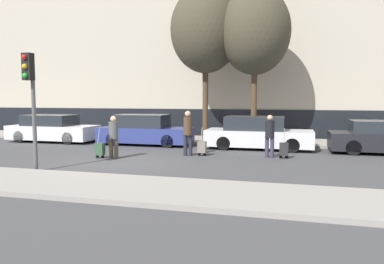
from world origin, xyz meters
The scene contains 16 objects.
ground_plane centered at (0.00, 0.00, 0.00)m, with size 80.00×80.00×0.00m, color #424244.
sidewalk_near centered at (0.00, -3.75, 0.06)m, with size 28.00×2.50×0.12m.
sidewalk_far centered at (0.00, 7.00, 0.06)m, with size 28.00×3.00×0.12m.
building_facade centered at (0.00, 10.51, 6.29)m, with size 28.00×2.68×12.62m.
parked_car_0 centered at (-6.05, 4.63, 0.65)m, with size 4.51×1.79×1.38m.
parked_car_1 centered at (-1.00, 4.70, 0.68)m, with size 4.43×1.70×1.46m.
parked_car_2 centered at (4.39, 4.64, 0.67)m, with size 4.63×1.77×1.44m.
pedestrian_left centered at (-0.53, 0.57, 0.89)m, with size 0.35×0.34×1.58m.
trolley_left centered at (-1.08, 0.52, 0.34)m, with size 0.34×0.29×1.11m.
pedestrian_center centered at (1.95, 1.96, 1.00)m, with size 0.35×0.34×1.75m.
trolley_center centered at (2.48, 2.08, 0.34)m, with size 0.34×0.29×1.11m.
pedestrian_right centered at (5.05, 2.35, 0.91)m, with size 0.34×0.34×1.62m.
trolley_right centered at (5.58, 2.22, 0.35)m, with size 0.34×0.29×1.13m.
traffic_light centered at (-1.73, -2.36, 2.56)m, with size 0.28×0.47×3.58m.
bare_tree_near_crossing centered at (1.57, 6.55, 5.61)m, with size 3.51×3.51×7.66m.
bare_tree_down_street centered at (4.04, 6.32, 5.39)m, with size 3.37×3.37×7.36m.
Camera 1 is at (5.89, -11.97, 2.26)m, focal length 35.00 mm.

